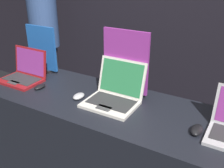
{
  "coord_description": "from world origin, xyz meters",
  "views": [
    {
      "loc": [
        0.8,
        -1.05,
        1.78
      ],
      "look_at": [
        -0.0,
        0.33,
        1.04
      ],
      "focal_mm": 42.0,
      "sensor_mm": 36.0,
      "label": 1
    }
  ],
  "objects": [
    {
      "name": "mouse_front",
      "position": [
        -0.61,
        0.26,
        0.9
      ],
      "size": [
        0.06,
        0.11,
        0.03
      ],
      "color": "black",
      "rests_on": "display_counter"
    },
    {
      "name": "promo_stand_front",
      "position": [
        -0.84,
        0.55,
        1.08
      ],
      "size": [
        0.31,
        0.07,
        0.41
      ],
      "color": "black",
      "rests_on": "display_counter"
    },
    {
      "name": "laptop_front",
      "position": [
        -0.84,
        0.32,
        0.95
      ],
      "size": [
        0.34,
        0.28,
        0.25
      ],
      "color": "maroon",
      "rests_on": "display_counter"
    },
    {
      "name": "display_counter",
      "position": [
        0.0,
        0.33,
        0.44
      ],
      "size": [
        2.1,
        0.66,
        0.89
      ],
      "color": "black",
      "rests_on": "ground_plane"
    },
    {
      "name": "wall_back",
      "position": [
        0.0,
        1.79,
        1.4
      ],
      "size": [
        8.0,
        0.05,
        2.8
      ],
      "color": "black",
      "rests_on": "ground_plane"
    },
    {
      "name": "mouse_back",
      "position": [
        0.59,
        0.27,
        0.91
      ],
      "size": [
        0.07,
        0.12,
        0.04
      ],
      "color": "black",
      "rests_on": "display_counter"
    },
    {
      "name": "laptop_middle",
      "position": [
        0.0,
        0.36,
        0.95
      ],
      "size": [
        0.36,
        0.34,
        0.28
      ],
      "color": "silver",
      "rests_on": "display_counter"
    },
    {
      "name": "promo_stand_middle",
      "position": [
        0.0,
        0.52,
        1.12
      ],
      "size": [
        0.35,
        0.07,
        0.48
      ],
      "color": "black",
      "rests_on": "display_counter"
    },
    {
      "name": "person_bystander",
      "position": [
        -1.46,
        1.23,
        0.93
      ],
      "size": [
        0.34,
        0.34,
        1.78
      ],
      "color": "#282833",
      "rests_on": "ground_plane"
    },
    {
      "name": "mouse_middle",
      "position": [
        -0.25,
        0.28,
        0.91
      ],
      "size": [
        0.07,
        0.1,
        0.04
      ],
      "color": "#B2B2B7",
      "rests_on": "display_counter"
    }
  ]
}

